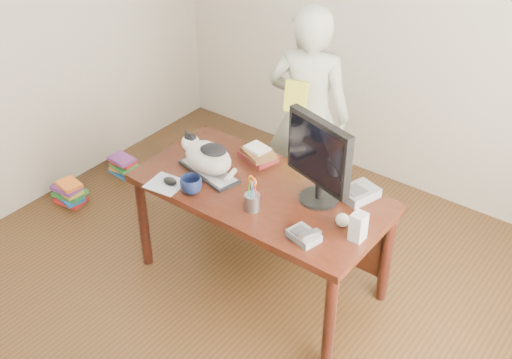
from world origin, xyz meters
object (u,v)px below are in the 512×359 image
Objects in this scene: monitor at (319,157)px; mouse at (170,181)px; desk at (268,202)px; keyboard at (209,172)px; pen_cup at (252,200)px; speaker at (358,227)px; book_stack at (258,154)px; coffee_mug at (191,185)px; book_pile_a at (69,193)px; person at (308,116)px; cat at (207,156)px; book_pile_b at (124,166)px; phone at (304,235)px; calculator at (359,193)px; baseball at (343,220)px.

monitor is 5.15× the size of mouse.
keyboard reaches higher than desk.
monitor is at bearing 49.86° from pen_cup.
book_stack is at bearing 162.65° from speaker.
coffee_mug is 1.06m from speaker.
coffee_mug is 0.50× the size of book_pile_a.
person is 2.01m from book_pile_a.
mouse is (-0.57, -0.10, -0.04)m from pen_cup.
mouse is (-0.83, -0.40, -0.29)m from monitor.
keyboard is 0.93m from person.
person reaches higher than cat.
phone is at bearing -15.04° from book_pile_b.
coffee_mug reaches higher than book_pile_b.
book_pile_b is at bearing -164.66° from calculator.
monitor is 0.39m from baseball.
coffee_mug is 1.70m from book_pile_b.
keyboard is at bearing 103.18° from coffee_mug.
mouse is 0.54× the size of phone.
keyboard is at bearing 57.25° from mouse.
book_stack is 1.02× the size of book_pile_a.
phone reaches higher than calculator.
calculator is (1.01, 0.59, 0.01)m from mouse.
keyboard is 0.86× the size of monitor.
pen_cup is 1.76× the size of coffee_mug.
phone is (0.86, -0.18, 0.01)m from keyboard.
book_pile_b is (-1.50, 0.08, -0.72)m from book_stack.
desk is 0.50m from cat.
coffee_mug is 0.08× the size of person.
coffee_mug is 0.56m from book_stack.
baseball is (0.91, 0.27, -0.01)m from coffee_mug.
phone is at bearing -140.52° from speaker.
pen_cup is 1.21× the size of phone.
book_pile_a is at bearing -155.63° from monitor.
desk is at bearing -22.69° from book_stack.
keyboard is 0.36m from book_stack.
baseball is 0.31× the size of book_pile_b.
book_stack reaches higher than baseball.
baseball is 0.31m from calculator.
cat reaches higher than desk.
book_stack is (0.10, 0.55, -0.02)m from coffee_mug.
baseball reaches higher than desk.
coffee_mug is at bearing -82.58° from book_stack.
phone is 1.16× the size of speaker.
book_stack is at bearing 17.00° from book_pile_a.
phone is at bearing -77.59° from calculator.
book_pile_a is 0.55m from book_pile_b.
baseball is at bearing 20.24° from pen_cup.
speaker is 2.59m from book_pile_b.
desk is at bearing 9.03° from book_pile_a.
speaker is at bearing 116.41° from person.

